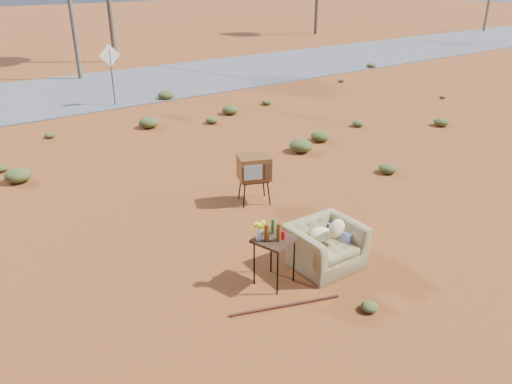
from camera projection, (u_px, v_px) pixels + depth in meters
ground at (292, 262)px, 8.55m from camera, size 140.00×140.00×0.00m
highway at (51, 95)px, 19.66m from camera, size 140.00×7.00×0.04m
armchair at (329, 239)px, 8.36m from camera, size 1.35×0.85×1.00m
tv_unit at (254, 168)px, 10.43m from camera, size 0.79×0.72×1.05m
side_table at (271, 237)px, 7.66m from camera, size 0.70×0.70×1.12m
rusty_bar at (285, 305)px, 7.42m from camera, size 1.63×0.61×0.05m
road_sign at (111, 64)px, 17.63m from camera, size 0.78×0.06×2.19m
scrub_patch at (141, 183)px, 11.32m from camera, size 17.49×8.07×0.33m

